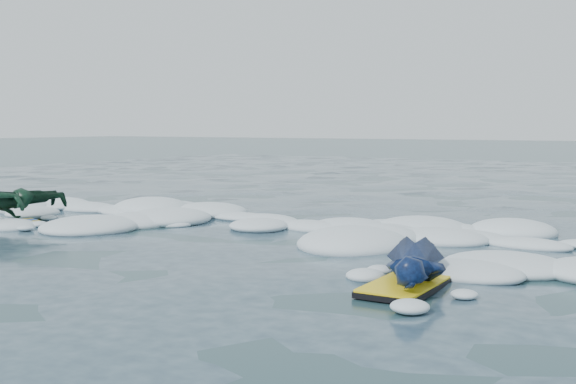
# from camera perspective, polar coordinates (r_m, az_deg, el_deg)

# --- Properties ---
(ground) EXTENTS (120.00, 120.00, 0.00)m
(ground) POSITION_cam_1_polar(r_m,az_deg,el_deg) (8.59, -4.86, -3.91)
(ground) COLOR #1A353E
(ground) RESTS_ON ground
(foam_band) EXTENTS (12.00, 3.10, 0.30)m
(foam_band) POSITION_cam_1_polar(r_m,az_deg,el_deg) (9.44, -1.23, -3.06)
(foam_band) COLOR white
(foam_band) RESTS_ON ground
(prone_woman_unit) EXTENTS (0.94, 1.52, 0.37)m
(prone_woman_unit) POSITION_cam_1_polar(r_m,az_deg,el_deg) (6.26, 9.90, -5.68)
(prone_woman_unit) COLOR black
(prone_woman_unit) RESTS_ON ground
(prone_child_unit) EXTENTS (1.01, 1.41, 0.50)m
(prone_child_unit) POSITION_cam_1_polar(r_m,az_deg,el_deg) (10.58, -20.61, -1.09)
(prone_child_unit) COLOR black
(prone_child_unit) RESTS_ON ground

